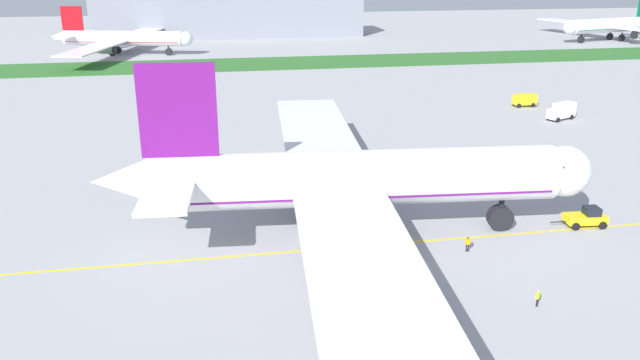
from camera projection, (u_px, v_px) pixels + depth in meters
ground_plane at (321, 243)px, 67.74m from camera, size 600.00×600.00×0.00m
apron_taxi_line at (324, 249)px, 66.23m from camera, size 280.00×0.36×0.01m
grass_median_strip at (244, 64)px, 181.53m from camera, size 320.00×24.00×0.10m
airliner_foreground at (349, 180)px, 67.36m from camera, size 53.67×84.24×19.20m
pushback_tug at (586, 217)px, 71.71m from camera, size 6.40×2.82×2.25m
ground_crew_wingwalker_port at (468, 243)px, 65.36m from camera, size 0.55×0.40×1.69m
ground_crew_marshaller_front at (538, 297)px, 55.02m from camera, size 0.48×0.44×1.60m
service_truck_baggage_loader at (524, 100)px, 129.52m from camera, size 4.67×2.37×2.56m
service_truck_fuel_bowser at (562, 111)px, 118.90m from camera, size 6.48×4.32×3.18m
parked_airliner_far_left at (121, 39)px, 197.72m from camera, size 44.58×71.71×14.82m
parked_airliner_far_centre at (613, 26)px, 231.15m from camera, size 45.27×71.80×16.37m
terminal_building at (230, 13)px, 242.85m from camera, size 101.14×20.00×18.00m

